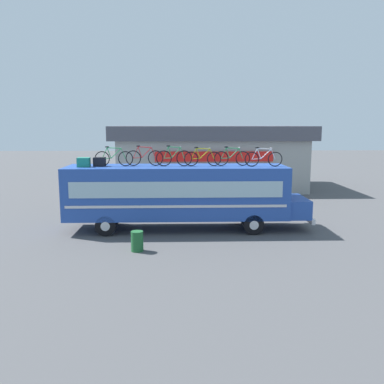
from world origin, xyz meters
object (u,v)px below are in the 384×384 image
object	(u,v)px
rooftop_bicycle_1	(114,158)
rooftop_bicycle_3	(174,158)
luggage_bag_2	(100,162)
rooftop_bicycle_4	(203,158)
rooftop_bicycle_5	(232,158)
trash_bin	(137,241)
luggage_bag_1	(84,162)
rooftop_bicycle_6	(263,158)
bus	(181,192)
rooftop_bicycle_2	(144,157)

from	to	relation	value
rooftop_bicycle_1	rooftop_bicycle_3	distance (m)	2.82
luggage_bag_2	rooftop_bicycle_4	xyz separation A→B (m)	(4.83, -0.05, 0.17)
rooftop_bicycle_1	rooftop_bicycle_5	distance (m)	5.56
trash_bin	luggage_bag_1	bearing A→B (deg)	130.28
rooftop_bicycle_1	rooftop_bicycle_5	world-z (taller)	rooftop_bicycle_1
rooftop_bicycle_3	rooftop_bicycle_6	size ratio (longest dim) A/B	0.96
luggage_bag_2	rooftop_bicycle_3	world-z (taller)	rooftop_bicycle_3
bus	rooftop_bicycle_1	size ratio (longest dim) A/B	6.42
luggage_bag_1	rooftop_bicycle_2	distance (m)	2.80
rooftop_bicycle_2	rooftop_bicycle_6	distance (m)	5.59
luggage_bag_2	rooftop_bicycle_1	xyz separation A→B (m)	(0.66, 0.03, 0.18)
rooftop_bicycle_1	rooftop_bicycle_2	size ratio (longest dim) A/B	1.01
rooftop_bicycle_1	rooftop_bicycle_5	size ratio (longest dim) A/B	1.05
rooftop_bicycle_5	trash_bin	distance (m)	6.27
rooftop_bicycle_6	rooftop_bicycle_5	bearing A→B (deg)	163.80
luggage_bag_1	rooftop_bicycle_3	bearing A→B (deg)	2.95
bus	rooftop_bicycle_1	bearing A→B (deg)	179.30
rooftop_bicycle_5	rooftop_bicycle_6	distance (m)	1.47
luggage_bag_1	rooftop_bicycle_1	bearing A→B (deg)	13.33
luggage_bag_2	rooftop_bicycle_6	size ratio (longest dim) A/B	0.30
rooftop_bicycle_6	rooftop_bicycle_4	bearing A→B (deg)	173.87
rooftop_bicycle_4	trash_bin	world-z (taller)	rooftop_bicycle_4
rooftop_bicycle_6	luggage_bag_1	bearing A→B (deg)	179.58
luggage_bag_1	rooftop_bicycle_6	xyz separation A→B (m)	(8.31, -0.06, 0.17)
luggage_bag_2	rooftop_bicycle_5	bearing A→B (deg)	0.57
bus	rooftop_bicycle_6	size ratio (longest dim) A/B	6.52
bus	rooftop_bicycle_6	distance (m)	4.20
rooftop_bicycle_1	luggage_bag_2	bearing A→B (deg)	-177.53
rooftop_bicycle_2	trash_bin	bearing A→B (deg)	-90.70
rooftop_bicycle_2	rooftop_bicycle_3	size ratio (longest dim) A/B	1.05
rooftop_bicycle_3	bus	bearing A→B (deg)	11.98
luggage_bag_1	rooftop_bicycle_5	bearing A→B (deg)	2.90
luggage_bag_1	trash_bin	distance (m)	5.07
rooftop_bicycle_3	rooftop_bicycle_4	world-z (taller)	rooftop_bicycle_3
luggage_bag_1	trash_bin	world-z (taller)	luggage_bag_1
luggage_bag_2	trash_bin	world-z (taller)	luggage_bag_2
rooftop_bicycle_1	rooftop_bicycle_4	bearing A→B (deg)	-1.04
rooftop_bicycle_4	rooftop_bicycle_6	size ratio (longest dim) A/B	0.99
rooftop_bicycle_1	rooftop_bicycle_6	distance (m)	6.99
bus	rooftop_bicycle_6	world-z (taller)	rooftop_bicycle_6
rooftop_bicycle_4	rooftop_bicycle_1	bearing A→B (deg)	178.96
luggage_bag_2	rooftop_bicycle_4	distance (m)	4.83
rooftop_bicycle_4	rooftop_bicycle_5	bearing A→B (deg)	4.43
rooftop_bicycle_2	trash_bin	size ratio (longest dim) A/B	2.19
rooftop_bicycle_3	rooftop_bicycle_5	xyz separation A→B (m)	(2.74, 0.14, -0.02)
bus	trash_bin	size ratio (longest dim) A/B	14.20
luggage_bag_1	trash_bin	bearing A→B (deg)	-49.72
rooftop_bicycle_6	trash_bin	size ratio (longest dim) A/B	2.18
bus	rooftop_bicycle_4	xyz separation A→B (m)	(1.04, -0.04, 1.63)
rooftop_bicycle_5	trash_bin	world-z (taller)	rooftop_bicycle_5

